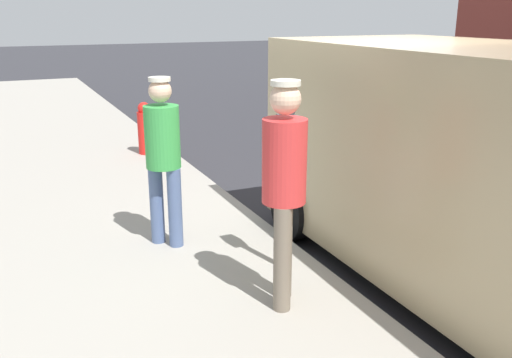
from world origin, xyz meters
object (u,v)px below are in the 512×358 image
object	(u,v)px
pedestrian_in_red	(284,180)
fire_hydrant	(145,129)
pedestrian_in_green	(163,152)
parking_meter_near	(287,160)

from	to	relation	value
pedestrian_in_red	fire_hydrant	bearing A→B (deg)	-92.26
fire_hydrant	pedestrian_in_green	bearing A→B (deg)	79.10
parking_meter_near	fire_hydrant	size ratio (longest dim) A/B	1.77
pedestrian_in_green	fire_hydrant	size ratio (longest dim) A/B	1.96
pedestrian_in_red	pedestrian_in_green	size ratio (longest dim) A/B	1.07
fire_hydrant	parking_meter_near	bearing A→B (deg)	91.20
pedestrian_in_green	pedestrian_in_red	bearing A→B (deg)	108.51
parking_meter_near	pedestrian_in_green	bearing A→B (deg)	-50.78
pedestrian_in_red	fire_hydrant	distance (m)	5.36
parking_meter_near	pedestrian_in_red	world-z (taller)	pedestrian_in_red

